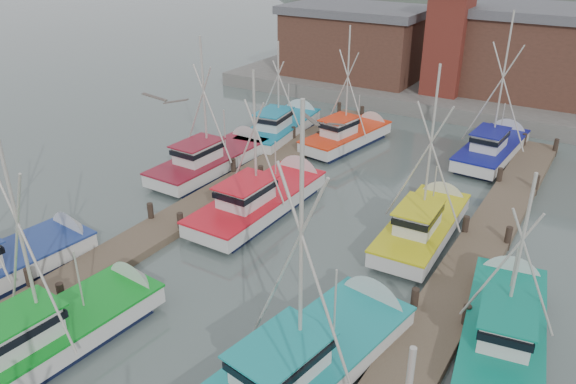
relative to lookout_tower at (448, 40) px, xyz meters
The scene contains 19 objects.
ground 33.52m from the lookout_tower, 86.53° to the right, with size 260.00×260.00×0.00m, color #4B5A56.
dock_left 29.87m from the lookout_tower, 99.80° to the right, with size 2.30×46.00×1.50m.
dock_right 30.79m from the lookout_tower, 72.73° to the right, with size 2.30×46.00×1.50m.
quay 6.67m from the lookout_tower, 63.43° to the left, with size 44.00×16.00×1.20m, color gray.
shed_left 9.30m from the lookout_tower, 167.47° to the left, with size 12.72×8.48×6.20m.
shed_center 8.99m from the lookout_tower, 26.57° to the left, with size 14.84×9.54×6.90m.
lookout_tower is the anchor object (origin of this frame).
boat_4 36.74m from the lookout_tower, 93.47° to the right, with size 3.91×9.16×9.86m.
boat_5 33.71m from the lookout_tower, 79.27° to the right, with size 4.59×10.23×10.68m.
boat_6 36.14m from the lookout_tower, 102.69° to the right, with size 4.17×9.39×10.30m.
boat_8 24.12m from the lookout_tower, 94.88° to the right, with size 3.53×9.68×8.58m.
boat_9 23.21m from the lookout_tower, 73.97° to the right, with size 3.69×8.57×9.31m.
boat_10 22.46m from the lookout_tower, 110.68° to the right, with size 3.77×9.31×9.10m.
boat_11 30.15m from the lookout_tower, 67.72° to the right, with size 3.92×8.89×7.64m.
boat_12 13.32m from the lookout_tower, 101.61° to the right, with size 3.72×8.46×8.82m.
boat_13 12.42m from the lookout_tower, 54.80° to the right, with size 4.00×8.92×10.15m.
boat_14 15.77m from the lookout_tower, 120.03° to the right, with size 3.91×9.43×7.65m.
gull_near 34.93m from the lookout_tower, 86.25° to the right, with size 1.55×0.65×0.24m.
gull_far 33.30m from the lookout_tower, 79.26° to the right, with size 1.53×0.66×0.24m.
Camera 1 is at (11.22, -12.80, 13.84)m, focal length 35.00 mm.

